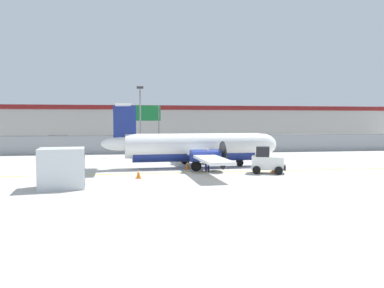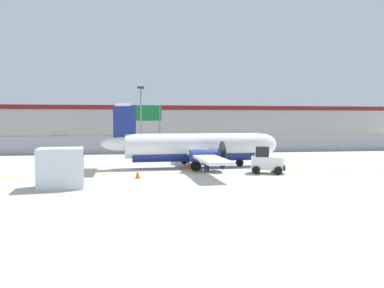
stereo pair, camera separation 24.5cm
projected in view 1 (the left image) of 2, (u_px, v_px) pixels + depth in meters
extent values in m
plane|color=#BCB7AD|center=(210.00, 176.00, 24.86)|extent=(140.00, 140.00, 0.00)
cube|color=yellow|center=(205.00, 172.00, 26.84)|extent=(84.00, 0.20, 0.01)
cube|color=gray|center=(178.00, 144.00, 42.55)|extent=(98.00, 0.04, 2.00)
cylinder|color=slate|center=(178.00, 135.00, 42.48)|extent=(98.00, 0.10, 0.10)
cube|color=#38383A|center=(169.00, 146.00, 53.95)|extent=(98.00, 17.00, 0.12)
cube|color=beige|center=(160.00, 123.00, 71.99)|extent=(91.00, 8.00, 6.50)
cube|color=maroon|center=(161.00, 107.00, 67.87)|extent=(91.00, 0.20, 0.80)
cylinder|color=white|center=(194.00, 145.00, 29.52)|extent=(10.82, 2.37, 1.90)
ellipsoid|color=white|center=(261.00, 145.00, 30.64)|extent=(2.56, 1.91, 1.80)
ellipsoid|color=white|center=(121.00, 144.00, 28.39)|extent=(3.07, 1.18, 1.05)
cylinder|color=navy|center=(194.00, 152.00, 29.55)|extent=(9.70, 1.90, 1.48)
cube|color=white|center=(195.00, 153.00, 29.58)|extent=(2.29, 16.05, 0.18)
cylinder|color=navy|center=(191.00, 150.00, 32.16)|extent=(2.24, 0.99, 0.90)
cone|color=black|center=(204.00, 150.00, 32.39)|extent=(0.47, 0.46, 0.44)
cylinder|color=#262626|center=(206.00, 150.00, 32.42)|extent=(0.13, 2.10, 2.10)
cylinder|color=navy|center=(205.00, 156.00, 27.07)|extent=(2.24, 0.99, 0.90)
cone|color=black|center=(221.00, 155.00, 27.30)|extent=(0.47, 0.46, 0.44)
cylinder|color=#262626|center=(223.00, 155.00, 27.33)|extent=(0.13, 2.10, 2.10)
cube|color=navy|center=(125.00, 126.00, 28.36)|extent=(1.71, 0.25, 3.10)
cube|color=white|center=(123.00, 105.00, 28.24)|extent=(1.31, 4.84, 0.14)
cylinder|color=#59595B|center=(240.00, 157.00, 30.33)|extent=(0.15, 0.15, 0.97)
cylinder|color=black|center=(240.00, 163.00, 30.36)|extent=(0.61, 0.25, 0.60)
cylinder|color=#59595B|center=(185.00, 155.00, 31.68)|extent=(0.15, 0.15, 0.90)
cylinder|color=black|center=(185.00, 160.00, 31.71)|extent=(0.77, 0.25, 0.76)
cylinder|color=#59595B|center=(196.00, 160.00, 27.36)|extent=(0.15, 0.15, 0.90)
cylinder|color=black|center=(196.00, 166.00, 27.38)|extent=(0.77, 0.25, 0.76)
cube|color=silver|center=(268.00, 163.00, 26.33)|extent=(2.45, 1.84, 0.90)
cube|color=black|center=(263.00, 151.00, 26.35)|extent=(1.21, 1.26, 0.70)
cube|color=black|center=(285.00, 168.00, 26.09)|extent=(0.56, 1.08, 0.30)
cylinder|color=black|center=(279.00, 168.00, 26.77)|extent=(0.59, 0.38, 0.56)
cylinder|color=black|center=(279.00, 171.00, 25.60)|extent=(0.59, 0.38, 0.56)
cylinder|color=black|center=(257.00, 168.00, 27.10)|extent=(0.59, 0.38, 0.56)
cylinder|color=black|center=(257.00, 170.00, 25.94)|extent=(0.59, 0.38, 0.56)
cylinder|color=#191E4C|center=(208.00, 166.00, 27.08)|extent=(0.19, 0.19, 0.85)
cylinder|color=#191E4C|center=(206.00, 166.00, 27.00)|extent=(0.19, 0.19, 0.85)
cylinder|color=orange|center=(207.00, 156.00, 26.99)|extent=(0.41, 0.41, 0.60)
cylinder|color=orange|center=(210.00, 156.00, 27.07)|extent=(0.12, 0.12, 0.55)
cylinder|color=orange|center=(204.00, 156.00, 26.91)|extent=(0.12, 0.12, 0.55)
sphere|color=tan|center=(207.00, 150.00, 26.97)|extent=(0.22, 0.22, 0.22)
cube|color=silver|center=(62.00, 168.00, 20.52)|extent=(2.61, 2.26, 2.20)
cube|color=#333338|center=(62.00, 168.00, 20.52)|extent=(2.43, 0.36, 2.20)
cube|color=orange|center=(139.00, 178.00, 23.99)|extent=(0.36, 0.36, 0.04)
cone|color=orange|center=(139.00, 173.00, 23.97)|extent=(0.28, 0.28, 0.60)
cylinder|color=white|center=(139.00, 172.00, 23.96)|extent=(0.17, 0.17, 0.08)
cube|color=orange|center=(273.00, 172.00, 26.97)|extent=(0.36, 0.36, 0.04)
cone|color=orange|center=(273.00, 167.00, 26.95)|extent=(0.28, 0.28, 0.60)
cylinder|color=white|center=(273.00, 166.00, 26.95)|extent=(0.17, 0.17, 0.08)
cube|color=orange|center=(187.00, 169.00, 28.64)|extent=(0.36, 0.36, 0.04)
cone|color=orange|center=(187.00, 165.00, 28.62)|extent=(0.28, 0.28, 0.60)
cylinder|color=white|center=(187.00, 164.00, 28.61)|extent=(0.17, 0.17, 0.08)
cube|color=#B28C19|center=(57.00, 142.00, 51.98)|extent=(4.36, 2.15, 0.80)
cube|color=#262D38|center=(58.00, 137.00, 51.94)|extent=(2.36, 1.79, 0.56)
cylinder|color=black|center=(45.00, 145.00, 51.03)|extent=(0.62, 0.26, 0.60)
cylinder|color=black|center=(49.00, 144.00, 52.83)|extent=(0.62, 0.26, 0.60)
cylinder|color=black|center=(65.00, 145.00, 51.16)|extent=(0.62, 0.26, 0.60)
cylinder|color=black|center=(69.00, 144.00, 52.96)|extent=(0.62, 0.26, 0.60)
cube|color=#B28C19|center=(89.00, 145.00, 45.92)|extent=(4.27, 1.89, 0.80)
cube|color=#262D38|center=(90.00, 139.00, 45.91)|extent=(2.27, 1.66, 0.56)
cylinder|color=black|center=(76.00, 148.00, 44.78)|extent=(0.61, 0.23, 0.60)
cylinder|color=black|center=(78.00, 147.00, 46.54)|extent=(0.61, 0.23, 0.60)
cylinder|color=black|center=(100.00, 148.00, 45.34)|extent=(0.61, 0.23, 0.60)
cylinder|color=black|center=(101.00, 147.00, 47.10)|extent=(0.61, 0.23, 0.60)
cube|color=black|center=(121.00, 142.00, 51.53)|extent=(4.27, 1.87, 0.80)
cube|color=#262D38|center=(120.00, 137.00, 51.47)|extent=(2.26, 1.65, 0.56)
cylinder|color=black|center=(132.00, 144.00, 52.60)|extent=(0.61, 0.22, 0.60)
cylinder|color=black|center=(131.00, 145.00, 50.81)|extent=(0.61, 0.22, 0.60)
cylinder|color=black|center=(112.00, 144.00, 52.28)|extent=(0.61, 0.22, 0.60)
cylinder|color=black|center=(111.00, 145.00, 50.50)|extent=(0.61, 0.22, 0.60)
cube|color=gray|center=(161.00, 142.00, 52.71)|extent=(4.37, 2.18, 0.80)
cube|color=#262D38|center=(160.00, 137.00, 52.67)|extent=(2.37, 1.81, 0.56)
cylinder|color=black|center=(171.00, 144.00, 53.68)|extent=(0.62, 0.27, 0.60)
cylinder|color=black|center=(171.00, 144.00, 51.89)|extent=(0.62, 0.27, 0.60)
cylinder|color=black|center=(152.00, 144.00, 53.58)|extent=(0.62, 0.27, 0.60)
cylinder|color=black|center=(151.00, 144.00, 51.78)|extent=(0.62, 0.27, 0.60)
cube|color=navy|center=(184.00, 143.00, 49.86)|extent=(4.21, 1.72, 0.80)
cube|color=#262D38|center=(183.00, 138.00, 49.79)|extent=(2.21, 1.57, 0.56)
cylinder|color=black|center=(194.00, 145.00, 50.99)|extent=(0.60, 0.20, 0.60)
cylinder|color=black|center=(196.00, 146.00, 49.22)|extent=(0.60, 0.20, 0.60)
cylinder|color=black|center=(173.00, 145.00, 50.54)|extent=(0.60, 0.20, 0.60)
cylinder|color=black|center=(175.00, 146.00, 48.77)|extent=(0.60, 0.20, 0.60)
cube|color=red|center=(217.00, 140.00, 56.53)|extent=(4.35, 2.10, 0.80)
cube|color=#262D38|center=(216.00, 136.00, 56.48)|extent=(2.34, 1.77, 0.56)
cylinder|color=black|center=(225.00, 142.00, 57.53)|extent=(0.62, 0.26, 0.60)
cylinder|color=black|center=(227.00, 143.00, 55.74)|extent=(0.62, 0.26, 0.60)
cylinder|color=black|center=(207.00, 142.00, 57.37)|extent=(0.62, 0.26, 0.60)
cylinder|color=black|center=(208.00, 143.00, 55.57)|extent=(0.62, 0.26, 0.60)
cube|color=black|center=(246.00, 143.00, 49.55)|extent=(4.35, 2.12, 0.80)
cube|color=#262D38|center=(247.00, 138.00, 49.55)|extent=(2.35, 1.77, 0.56)
cylinder|color=black|center=(238.00, 146.00, 48.35)|extent=(0.62, 0.26, 0.60)
cylinder|color=black|center=(233.00, 145.00, 50.08)|extent=(0.62, 0.26, 0.60)
cylinder|color=black|center=(258.00, 146.00, 49.06)|extent=(0.62, 0.26, 0.60)
cylinder|color=black|center=(253.00, 145.00, 50.79)|extent=(0.62, 0.26, 0.60)
cube|color=black|center=(274.00, 141.00, 55.38)|extent=(4.39, 2.25, 0.80)
cube|color=#262D38|center=(275.00, 136.00, 55.34)|extent=(2.39, 1.84, 0.56)
cylinder|color=black|center=(266.00, 143.00, 54.47)|extent=(0.62, 0.28, 0.60)
cylinder|color=black|center=(263.00, 143.00, 56.27)|extent=(0.62, 0.28, 0.60)
cylinder|color=black|center=(285.00, 143.00, 54.53)|extent=(0.62, 0.28, 0.60)
cylinder|color=black|center=(282.00, 142.00, 56.33)|extent=(0.62, 0.28, 0.60)
cylinder|color=slate|center=(140.00, 123.00, 39.06)|extent=(0.16, 0.16, 7.00)
cube|color=#333333|center=(140.00, 87.00, 38.83)|extent=(0.70, 0.30, 0.24)
cylinder|color=slate|center=(132.00, 129.00, 43.85)|extent=(0.14, 0.14, 5.50)
cylinder|color=slate|center=(159.00, 129.00, 44.35)|extent=(0.14, 0.14, 5.50)
cube|color=#14662D|center=(145.00, 113.00, 43.98)|extent=(3.60, 0.10, 1.80)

